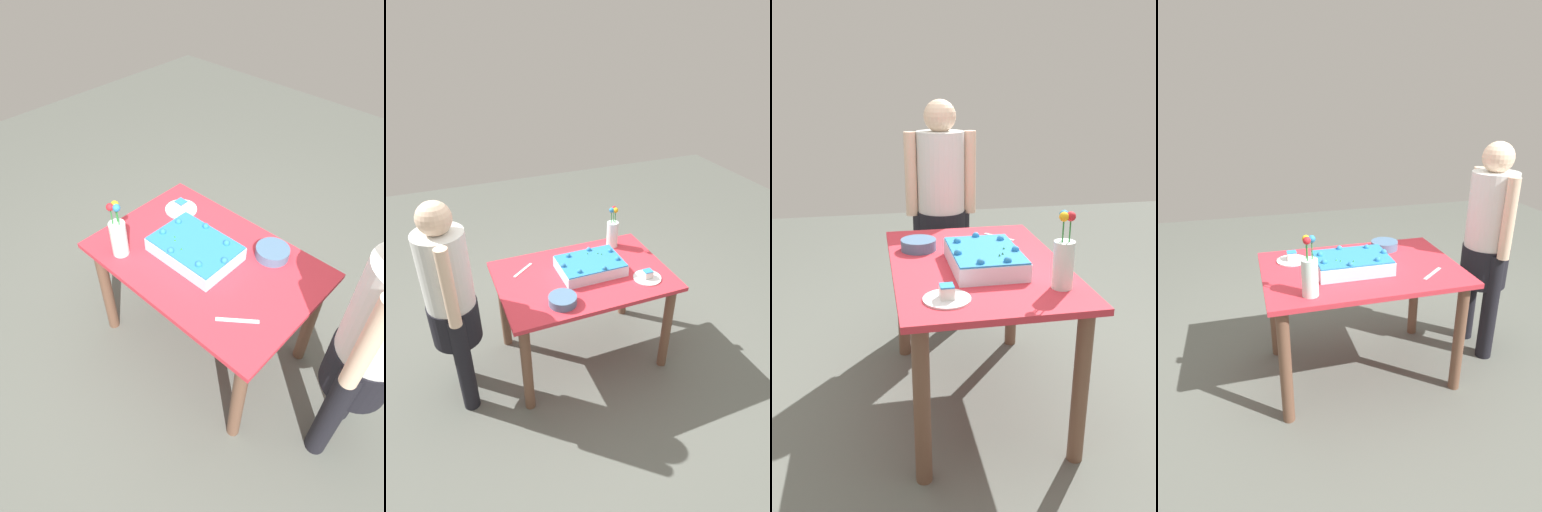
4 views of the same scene
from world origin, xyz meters
TOP-DOWN VIEW (x-y plane):
  - ground_plane at (0.00, 0.00)m, footprint 8.00×8.00m
  - dining_table at (0.00, 0.00)m, footprint 1.21×0.82m
  - sheet_cake at (-0.06, -0.02)m, footprint 0.45×0.32m
  - serving_plate_with_slice at (-0.40, 0.21)m, footprint 0.20×0.20m
  - cake_knife at (0.38, -0.21)m, footprint 0.17×0.14m
  - flower_vase at (-0.37, -0.29)m, footprint 0.09×0.09m
  - fruit_bowl at (0.25, 0.26)m, footprint 0.18×0.18m
  - person_standing at (0.90, 0.04)m, footprint 0.31×0.45m

SIDE VIEW (x-z plane):
  - ground_plane at x=0.00m, z-range 0.00..0.00m
  - dining_table at x=0.00m, z-range 0.24..1.01m
  - cake_knife at x=0.38m, z-range 0.76..0.77m
  - serving_plate_with_slice at x=-0.40m, z-range 0.75..0.81m
  - fruit_bowl at x=0.25m, z-range 0.76..0.82m
  - sheet_cake at x=-0.06m, z-range 0.75..0.87m
  - person_standing at x=0.90m, z-range 0.11..1.60m
  - flower_vase at x=-0.37m, z-range 0.72..1.06m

